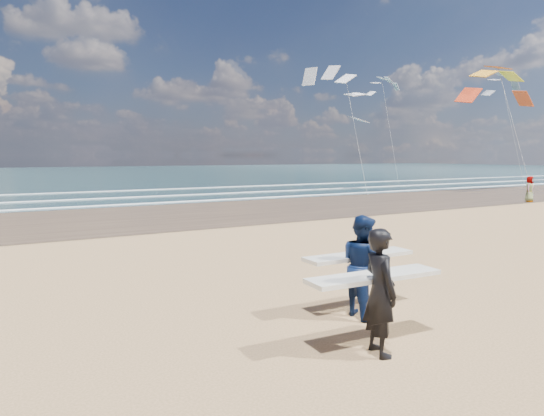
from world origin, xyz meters
TOP-DOWN VIEW (x-y plane):
  - wet_sand_strip at (20.00, 18.00)m, footprint 220.00×12.00m
  - ocean at (20.00, 72.00)m, footprint 220.00×100.00m
  - foam_breakers at (20.00, 28.10)m, footprint 220.00×11.70m
  - surfer_near at (0.06, -0.20)m, footprint 2.23×1.05m
  - surfer_far at (0.94, 1.20)m, footprint 2.21×1.11m
  - beachgoer_0 at (24.01, 12.57)m, footprint 0.88×0.70m
  - kite_0 at (29.43, 18.12)m, footprint 7.96×4.98m
  - kite_1 at (19.60, 24.37)m, footprint 6.81×4.85m
  - kite_2 at (43.81, 27.63)m, footprint 5.73×4.73m
  - kite_5 at (32.30, 33.79)m, footprint 4.53×4.60m

SIDE VIEW (x-z plane):
  - wet_sand_strip at x=20.00m, z-range 0.00..0.01m
  - ocean at x=20.00m, z-range 0.00..0.02m
  - foam_breakers at x=20.00m, z-range 0.02..0.08m
  - beachgoer_0 at x=24.01m, z-range 0.00..1.59m
  - surfer_far at x=0.94m, z-range 0.01..1.83m
  - surfer_near at x=0.06m, z-range 0.02..1.86m
  - kite_1 at x=19.60m, z-range 0.91..11.11m
  - kite_5 at x=32.30m, z-range 0.18..12.32m
  - kite_0 at x=29.43m, z-range 1.38..12.54m
  - kite_2 at x=43.81m, z-range 0.60..13.43m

